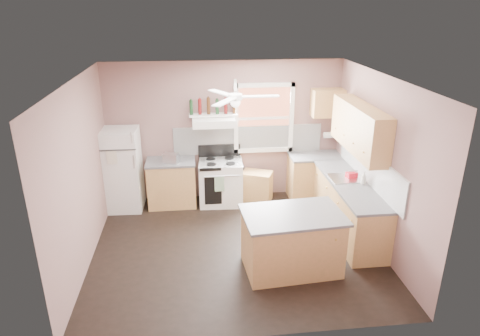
{
  "coord_description": "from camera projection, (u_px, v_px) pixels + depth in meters",
  "views": [
    {
      "loc": [
        -0.61,
        -5.93,
        3.72
      ],
      "look_at": [
        0.1,
        0.3,
        1.25
      ],
      "focal_mm": 32.0,
      "sensor_mm": 36.0,
      "label": 1
    }
  ],
  "objects": [
    {
      "name": "stove",
      "position": [
        221.0,
        182.0,
        8.28
      ],
      "size": [
        0.85,
        0.68,
        0.86
      ],
      "primitive_type": "cube",
      "rotation": [
        0.0,
        0.0,
        -0.05
      ],
      "color": "white",
      "rests_on": "floor"
    },
    {
      "name": "bottle_shelf",
      "position": [
        213.0,
        115.0,
        7.99
      ],
      "size": [
        0.9,
        0.26,
        0.03
      ],
      "primitive_type": "cube",
      "color": "white",
      "rests_on": "range_hood"
    },
    {
      "name": "faucet",
      "position": [
        356.0,
        174.0,
        7.24
      ],
      "size": [
        0.03,
        0.03,
        0.14
      ],
      "primitive_type": "cylinder",
      "color": "silver",
      "rests_on": "sink"
    },
    {
      "name": "range_hood",
      "position": [
        214.0,
        122.0,
        7.91
      ],
      "size": [
        0.78,
        0.5,
        0.14
      ],
      "primitive_type": "cube",
      "color": "white",
      "rests_on": "wall_back"
    },
    {
      "name": "window_view",
      "position": [
        264.0,
        118.0,
        8.24
      ],
      "size": [
        1.0,
        0.02,
        1.2
      ],
      "primitive_type": "cube",
      "color": "brown",
      "rests_on": "wall_back"
    },
    {
      "name": "base_cabinet_right",
      "position": [
        348.0,
        208.0,
        7.24
      ],
      "size": [
        0.6,
        2.2,
        0.86
      ],
      "primitive_type": "cube",
      "color": "#A78245",
      "rests_on": "floor"
    },
    {
      "name": "ceiling",
      "position": [
        235.0,
        79.0,
        5.92
      ],
      "size": [
        4.5,
        4.5,
        0.0
      ],
      "primitive_type": "plane",
      "color": "white",
      "rests_on": "ground"
    },
    {
      "name": "toaster",
      "position": [
        171.0,
        158.0,
        7.91
      ],
      "size": [
        0.32,
        0.25,
        0.18
      ],
      "primitive_type": "cube",
      "rotation": [
        0.0,
        0.0,
        -0.39
      ],
      "color": "silver",
      "rests_on": "counter_left"
    },
    {
      "name": "backsplash_right",
      "position": [
        369.0,
        167.0,
        7.0
      ],
      "size": [
        0.03,
        2.6,
        0.55
      ],
      "primitive_type": "cube",
      "color": "white",
      "rests_on": "wall_right"
    },
    {
      "name": "paper_towel",
      "position": [
        331.0,
        135.0,
        8.39
      ],
      "size": [
        0.26,
        0.12,
        0.12
      ],
      "primitive_type": "cylinder",
      "rotation": [
        0.0,
        1.57,
        0.0
      ],
      "color": "white",
      "rests_on": "wall_back"
    },
    {
      "name": "sink",
      "position": [
        346.0,
        179.0,
        7.25
      ],
      "size": [
        0.55,
        0.45,
        0.03
      ],
      "primitive_type": "cube",
      "color": "silver",
      "rests_on": "counter_right"
    },
    {
      "name": "upper_cabinet_right",
      "position": [
        360.0,
        128.0,
        6.94
      ],
      "size": [
        0.33,
        1.8,
        0.76
      ],
      "primitive_type": "cube",
      "color": "#A78245",
      "rests_on": "wall_right"
    },
    {
      "name": "wall_back",
      "position": [
        225.0,
        131.0,
        8.29
      ],
      "size": [
        4.5,
        0.05,
        2.7
      ],
      "primitive_type": "cube",
      "color": "#7D5C57",
      "rests_on": "ground"
    },
    {
      "name": "island_top",
      "position": [
        293.0,
        215.0,
        6.06
      ],
      "size": [
        1.49,
        1.04,
        0.04
      ],
      "primitive_type": "cube",
      "rotation": [
        0.0,
        0.0,
        0.08
      ],
      "color": "#525255",
      "rests_on": "island"
    },
    {
      "name": "red_caddy",
      "position": [
        352.0,
        175.0,
        7.26
      ],
      "size": [
        0.2,
        0.16,
        0.1
      ],
      "primitive_type": "cube",
      "rotation": [
        0.0,
        0.0,
        0.25
      ],
      "color": "red",
      "rests_on": "counter_right"
    },
    {
      "name": "base_cabinet_left",
      "position": [
        172.0,
        184.0,
        8.22
      ],
      "size": [
        0.9,
        0.6,
        0.86
      ],
      "primitive_type": "cube",
      "color": "#A78245",
      "rests_on": "floor"
    },
    {
      "name": "soap_bottle",
      "position": [
        364.0,
        178.0,
        6.98
      ],
      "size": [
        0.11,
        0.11,
        0.22
      ],
      "primitive_type": "imported",
      "rotation": [
        0.0,
        0.0,
        1.89
      ],
      "color": "silver",
      "rests_on": "counter_right"
    },
    {
      "name": "window_frame",
      "position": [
        264.0,
        118.0,
        8.21
      ],
      "size": [
        1.16,
        0.07,
        1.36
      ],
      "primitive_type": "cube",
      "color": "white",
      "rests_on": "wall_back"
    },
    {
      "name": "ceiling_fan_hub",
      "position": [
        235.0,
        97.0,
        6.02
      ],
      "size": [
        0.2,
        0.2,
        0.08
      ],
      "primitive_type": "cylinder",
      "color": "white",
      "rests_on": "ceiling"
    },
    {
      "name": "wall_left",
      "position": [
        79.0,
        176.0,
        6.18
      ],
      "size": [
        0.05,
        4.0,
        2.7
      ],
      "primitive_type": "cube",
      "color": "#7D5C57",
      "rests_on": "ground"
    },
    {
      "name": "wine_bottles",
      "position": [
        213.0,
        106.0,
        7.93
      ],
      "size": [
        0.86,
        0.06,
        0.31
      ],
      "color": "#143819",
      "rests_on": "bottle_shelf"
    },
    {
      "name": "cart",
      "position": [
        257.0,
        187.0,
        8.42
      ],
      "size": [
        0.66,
        0.57,
        0.56
      ],
      "primitive_type": "cube",
      "rotation": [
        0.0,
        0.0,
        -0.4
      ],
      "color": "#A78245",
      "rests_on": "floor"
    },
    {
      "name": "island",
      "position": [
        292.0,
        242.0,
        6.22
      ],
      "size": [
        1.4,
        0.95,
        0.86
      ],
      "primitive_type": "cube",
      "rotation": [
        0.0,
        0.0,
        0.08
      ],
      "color": "#A78245",
      "rests_on": "floor"
    },
    {
      "name": "counter_left",
      "position": [
        171.0,
        162.0,
        8.05
      ],
      "size": [
        0.92,
        0.62,
        0.04
      ],
      "primitive_type": "cube",
      "color": "#525255",
      "rests_on": "base_cabinet_left"
    },
    {
      "name": "floor",
      "position": [
        236.0,
        247.0,
        6.92
      ],
      "size": [
        4.5,
        4.5,
        0.0
      ],
      "primitive_type": "plane",
      "color": "black",
      "rests_on": "ground"
    },
    {
      "name": "counter_right",
      "position": [
        350.0,
        184.0,
        7.07
      ],
      "size": [
        0.62,
        2.22,
        0.04
      ],
      "primitive_type": "cube",
      "color": "#525255",
      "rests_on": "base_cabinet_right"
    },
    {
      "name": "counter_corner",
      "position": [
        316.0,
        156.0,
        8.35
      ],
      "size": [
        1.02,
        0.62,
        0.04
      ],
      "primitive_type": "cube",
      "color": "#525255",
      "rests_on": "base_cabinet_corner"
    },
    {
      "name": "refrigerator",
      "position": [
        122.0,
        170.0,
        7.94
      ],
      "size": [
        0.68,
        0.67,
        1.56
      ],
      "primitive_type": "cube",
      "rotation": [
        0.0,
        0.0,
        -0.04
      ],
      "color": "white",
      "rests_on": "floor"
    },
    {
      "name": "wall_right",
      "position": [
        381.0,
        163.0,
        6.66
      ],
      "size": [
        0.05,
        4.0,
        2.7
      ],
      "primitive_type": "cube",
      "color": "#7D5C57",
      "rests_on": "ground"
    },
    {
      "name": "upper_cabinet_corner",
      "position": [
        328.0,
        103.0,
        8.11
      ],
      "size": [
        0.6,
        0.33,
        0.52
      ],
      "primitive_type": "cube",
      "color": "#A78245",
      "rests_on": "wall_back"
    },
    {
      "name": "backsplash_back",
      "position": [
        248.0,
        139.0,
        8.37
      ],
      "size": [
        2.9,
        0.03,
        0.55
      ],
      "primitive_type": "cube",
      "color": "white",
      "rests_on": "wall_back"
    },
    {
      "name": "base_cabinet_corner",
      "position": [
        314.0,
        177.0,
        8.51
      ],
      "size": [
        1.0,
        0.6,
        0.86
      ],
      "primitive_type": "cube",
      "color": "#A78245",
      "rests_on": "floor"
    }
  ]
}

